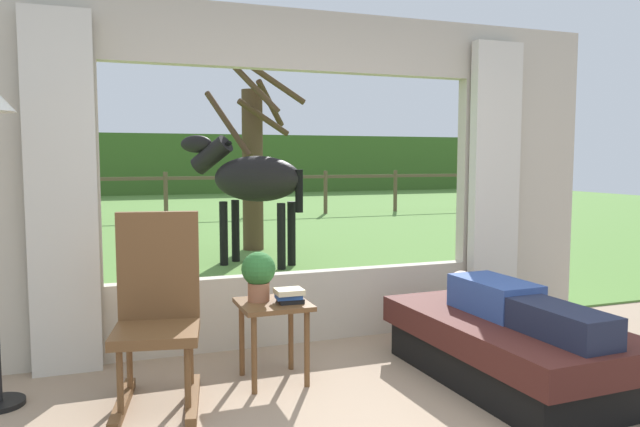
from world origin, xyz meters
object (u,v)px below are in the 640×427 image
(reclining_person, at_px, (514,304))
(book_stack, at_px, (289,296))
(side_table, at_px, (273,316))
(pasture_tree, at_px, (252,159))
(recliner_sofa, at_px, (508,349))
(horse, at_px, (251,180))
(rocking_chair, at_px, (158,310))
(potted_plant, at_px, (258,273))

(reclining_person, relative_size, book_stack, 7.78)
(side_table, height_order, book_stack, book_stack)
(side_table, height_order, pasture_tree, pasture_tree)
(recliner_sofa, distance_m, horse, 4.79)
(rocking_chair, xyz_separation_m, horse, (1.59, 4.20, 0.61))
(recliner_sofa, distance_m, side_table, 1.52)
(rocking_chair, distance_m, horse, 4.53)
(potted_plant, distance_m, book_stack, 0.25)
(horse, bearing_deg, pasture_tree, 26.76)
(horse, height_order, pasture_tree, pasture_tree)
(recliner_sofa, height_order, book_stack, book_stack)
(rocking_chair, relative_size, potted_plant, 3.50)
(rocking_chair, relative_size, horse, 0.65)
(reclining_person, distance_m, potted_plant, 1.63)
(rocking_chair, xyz_separation_m, book_stack, (0.81, 0.01, 0.02))
(side_table, distance_m, book_stack, 0.18)
(potted_plant, distance_m, pasture_tree, 5.54)
(side_table, bearing_deg, horse, 78.20)
(reclining_person, xyz_separation_m, potted_plant, (-1.49, 0.64, 0.18))
(book_stack, height_order, horse, horse)
(reclining_person, height_order, potted_plant, potted_plant)
(reclining_person, relative_size, potted_plant, 4.48)
(reclining_person, distance_m, book_stack, 1.42)
(reclining_person, distance_m, side_table, 1.53)
(horse, distance_m, pasture_tree, 1.34)
(recliner_sofa, bearing_deg, side_table, 157.27)
(horse, bearing_deg, book_stack, -149.28)
(side_table, xyz_separation_m, pasture_tree, (1.19, 5.40, 1.01))
(potted_plant, bearing_deg, horse, 76.96)
(rocking_chair, bearing_deg, book_stack, 10.99)
(recliner_sofa, xyz_separation_m, side_table, (-1.41, 0.53, 0.21))
(book_stack, distance_m, pasture_tree, 5.64)
(recliner_sofa, xyz_separation_m, potted_plant, (-1.49, 0.59, 0.48))
(reclining_person, xyz_separation_m, rocking_chair, (-2.13, 0.51, 0.02))
(side_table, bearing_deg, reclining_person, -22.50)
(book_stack, bearing_deg, recliner_sofa, -19.64)
(rocking_chair, height_order, potted_plant, rocking_chair)
(potted_plant, height_order, horse, horse)
(potted_plant, bearing_deg, side_table, -36.87)
(rocking_chair, bearing_deg, recliner_sofa, -1.75)
(reclining_person, height_order, horse, horse)
(rocking_chair, relative_size, book_stack, 6.08)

